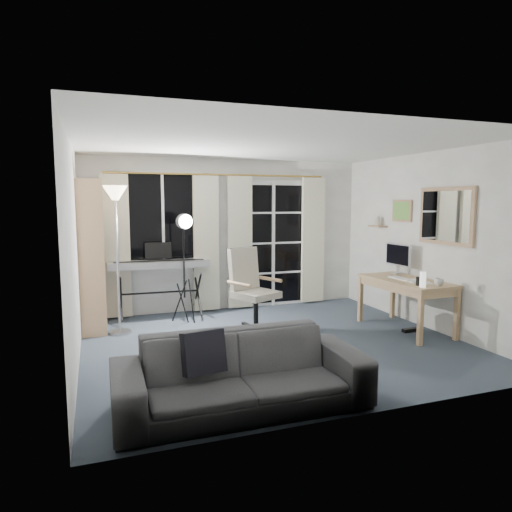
{
  "coord_description": "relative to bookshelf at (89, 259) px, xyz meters",
  "views": [
    {
      "loc": [
        -2.04,
        -5.05,
        1.74
      ],
      "look_at": [
        -0.12,
        0.35,
        1.05
      ],
      "focal_mm": 32.0,
      "sensor_mm": 36.0,
      "label": 1
    }
  ],
  "objects": [
    {
      "name": "floor",
      "position": [
        2.13,
        -1.44,
        -0.97
      ],
      "size": [
        4.5,
        4.0,
        0.02
      ],
      "primitive_type": "cube",
      "color": "#343E4B",
      "rests_on": "ground"
    },
    {
      "name": "window",
      "position": [
        1.08,
        0.53,
        0.54
      ],
      "size": [
        1.2,
        0.08,
        1.4
      ],
      "color": "white",
      "rests_on": "floor"
    },
    {
      "name": "french_door",
      "position": [
        2.88,
        0.53,
        0.07
      ],
      "size": [
        1.32,
        0.09,
        2.11
      ],
      "color": "white",
      "rests_on": "floor"
    },
    {
      "name": "curtains",
      "position": [
        1.99,
        0.44,
        0.14
      ],
      "size": [
        3.6,
        0.07,
        2.13
      ],
      "color": "gold",
      "rests_on": "floor"
    },
    {
      "name": "bookshelf",
      "position": [
        0.0,
        0.0,
        0.0
      ],
      "size": [
        0.32,
        0.94,
        2.02
      ],
      "rotation": [
        0.0,
        0.0,
        0.0
      ],
      "color": "tan",
      "rests_on": "floor"
    },
    {
      "name": "torchiere_lamp",
      "position": [
        0.36,
        -0.37,
        0.6
      ],
      "size": [
        0.4,
        0.4,
        1.94
      ],
      "rotation": [
        0.0,
        0.0,
        0.37
      ],
      "color": "#B2B2B7",
      "rests_on": "floor"
    },
    {
      "name": "keyboard_piano",
      "position": [
        0.97,
        0.25,
        -0.16
      ],
      "size": [
        1.47,
        0.76,
        1.05
      ],
      "rotation": [
        0.0,
        0.0,
        -0.05
      ],
      "color": "black",
      "rests_on": "floor"
    },
    {
      "name": "studio_light",
      "position": [
        1.28,
        -0.13,
        0.32
      ],
      "size": [
        0.31,
        0.32,
        1.6
      ],
      "rotation": [
        0.0,
        0.0,
        0.13
      ],
      "color": "black",
      "rests_on": "floor"
    },
    {
      "name": "office_chair",
      "position": [
        1.98,
        -0.89,
        -0.29
      ],
      "size": [
        0.78,
        0.77,
        1.13
      ],
      "rotation": [
        0.0,
        0.0,
        0.42
      ],
      "color": "black",
      "rests_on": "floor"
    },
    {
      "name": "desk",
      "position": [
        4.01,
        -1.49,
        -0.35
      ],
      "size": [
        0.71,
        1.33,
        0.7
      ],
      "rotation": [
        0.0,
        0.0,
        0.05
      ],
      "color": "tan",
      "rests_on": "floor"
    },
    {
      "name": "monitor",
      "position": [
        4.2,
        -1.04,
        0.0
      ],
      "size": [
        0.17,
        0.5,
        0.44
      ],
      "rotation": [
        0.0,
        0.0,
        0.05
      ],
      "color": "silver",
      "rests_on": "desk"
    },
    {
      "name": "desk_clutter",
      "position": [
        3.95,
        -1.72,
        -0.41
      ],
      "size": [
        0.39,
        0.8,
        0.88
      ],
      "rotation": [
        0.0,
        0.0,
        0.05
      ],
      "color": "white",
      "rests_on": "desk"
    },
    {
      "name": "mug",
      "position": [
        4.11,
        -1.99,
        -0.2
      ],
      "size": [
        0.12,
        0.1,
        0.11
      ],
      "primitive_type": "imported",
      "rotation": [
        0.0,
        0.0,
        0.05
      ],
      "color": "silver",
      "rests_on": "desk"
    },
    {
      "name": "wall_mirror",
      "position": [
        4.35,
        -1.79,
        0.59
      ],
      "size": [
        0.04,
        0.94,
        0.74
      ],
      "color": "tan",
      "rests_on": "floor"
    },
    {
      "name": "framed_print",
      "position": [
        4.35,
        -0.89,
        0.64
      ],
      "size": [
        0.03,
        0.42,
        0.32
      ],
      "color": "tan",
      "rests_on": "floor"
    },
    {
      "name": "wall_shelf",
      "position": [
        4.29,
        -0.39,
        0.45
      ],
      "size": [
        0.16,
        0.3,
        0.18
      ],
      "color": "tan",
      "rests_on": "floor"
    },
    {
      "name": "sofa",
      "position": [
        1.2,
        -2.99,
        -0.54
      ],
      "size": [
        2.12,
        0.65,
        0.83
      ],
      "rotation": [
        0.0,
        0.0,
        -0.01
      ],
      "color": "#313133",
      "rests_on": "floor"
    }
  ]
}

